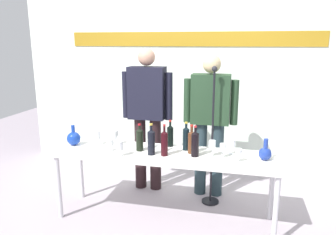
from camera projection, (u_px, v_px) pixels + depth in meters
name	position (u px, v px, depth m)	size (l,w,h in m)	color
ground_plane	(165.00, 218.00, 3.45)	(10.00, 10.00, 0.00)	#A79AA5
back_wall	(191.00, 66.00, 4.60)	(5.07, 0.11, 3.00)	white
display_table	(165.00, 159.00, 3.29)	(2.30, 0.58, 0.74)	white
decanter_blue_left	(74.00, 138.00, 3.51)	(0.15, 0.15, 0.22)	#1739A2
decanter_blue_right	(265.00, 153.00, 3.06)	(0.12, 0.12, 0.21)	navy
presenter_left	(147.00, 110.00, 3.94)	(0.63, 0.22, 1.77)	black
presenter_right	(210.00, 116.00, 3.78)	(0.63, 0.22, 1.70)	#25373D
wine_bottle_0	(140.00, 139.00, 3.32)	(0.08, 0.08, 0.29)	black
wine_bottle_1	(164.00, 142.00, 3.17)	(0.07, 0.07, 0.32)	black
wine_bottle_2	(186.00, 138.00, 3.34)	(0.07, 0.07, 0.30)	black
wine_bottle_3	(170.00, 135.00, 3.46)	(0.07, 0.07, 0.29)	black
wine_bottle_4	(192.00, 141.00, 3.24)	(0.07, 0.07, 0.30)	#552D18
wine_bottle_5	(195.00, 143.00, 3.15)	(0.08, 0.08, 0.31)	black
wine_bottle_6	(151.00, 141.00, 3.20)	(0.07, 0.07, 0.32)	black
wine_glass_left_0	(97.00, 135.00, 3.52)	(0.07, 0.07, 0.15)	white
wine_glass_left_1	(110.00, 143.00, 3.31)	(0.07, 0.07, 0.13)	white
wine_glass_left_2	(114.00, 135.00, 3.51)	(0.07, 0.07, 0.16)	white
wine_glass_left_3	(120.00, 146.00, 3.16)	(0.07, 0.07, 0.15)	white
wine_glass_left_4	(116.00, 133.00, 3.61)	(0.06, 0.06, 0.14)	white
wine_glass_right_0	(223.00, 148.00, 3.13)	(0.06, 0.06, 0.14)	white
wine_glass_right_1	(232.00, 144.00, 3.22)	(0.07, 0.07, 0.15)	white
wine_glass_right_2	(238.00, 153.00, 3.01)	(0.06, 0.06, 0.13)	white
wine_glass_right_3	(212.00, 145.00, 3.15)	(0.07, 0.07, 0.16)	white
microphone_stand	(212.00, 159.00, 3.66)	(0.20, 0.20, 1.59)	black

